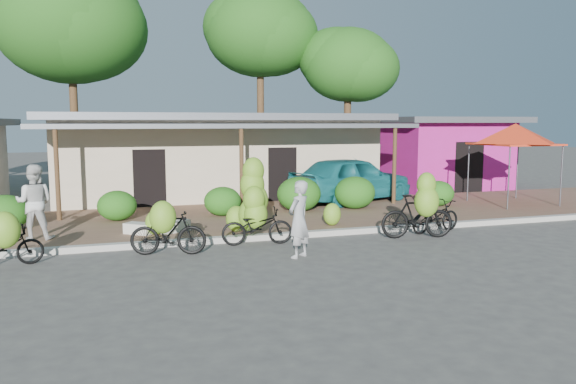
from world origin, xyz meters
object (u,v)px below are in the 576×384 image
object	(u,v)px
sack_near	(174,226)
tree_center_right	(256,31)
tree_far_center	(66,22)
bike_left	(167,230)
teal_van	(351,179)
bystander	(34,202)
red_canopy	(515,134)
bike_far_right	(435,216)
sack_far	(139,228)
bike_right	(419,211)
bike_center	(255,210)
bike_far_left	(2,244)
vendor	(299,219)
tree_near_right	(344,63)

from	to	relation	value
sack_near	tree_center_right	bearing A→B (deg)	66.36
tree_far_center	bike_left	world-z (taller)	tree_far_center
tree_center_right	teal_van	bearing A→B (deg)	-83.99
bystander	teal_van	world-z (taller)	bystander
tree_far_center	sack_near	size ratio (longest dim) A/B	11.85
red_canopy	bike_far_right	bearing A→B (deg)	-148.30
bike_far_right	sack_far	bearing A→B (deg)	64.89
bike_right	bike_far_right	bearing A→B (deg)	-41.93
tree_far_center	bike_center	xyz separation A→B (m)	(5.00, -14.34, -6.68)
bike_far_right	bystander	world-z (taller)	bystander
bike_far_left	sack_far	xyz separation A→B (m)	(2.86, 2.33, -0.27)
tree_far_center	teal_van	world-z (taller)	tree_far_center
red_canopy	bystander	xyz separation A→B (m)	(-15.58, -1.47, -1.55)
sack_near	vendor	size ratio (longest dim) A/B	0.49
tree_center_right	red_canopy	size ratio (longest dim) A/B	2.78
tree_center_right	bike_far_right	size ratio (longest dim) A/B	5.49
tree_near_right	teal_van	xyz separation A→B (m)	(-2.99, -7.61, -5.00)
red_canopy	sack_near	xyz separation A→B (m)	(-12.21, -1.56, -2.34)
bike_far_left	sack_far	bearing A→B (deg)	-66.56
bike_center	vendor	bearing A→B (deg)	-157.74
red_canopy	bike_center	world-z (taller)	red_canopy
bike_center	tree_center_right	bearing A→B (deg)	-8.90
tree_far_center	vendor	distance (m)	18.34
tree_center_right	bike_left	distance (m)	18.25
red_canopy	bystander	world-z (taller)	red_canopy
bike_center	tree_near_right	bearing A→B (deg)	-25.73
tree_center_right	bike_left	bearing A→B (deg)	-111.83
sack_far	teal_van	world-z (taller)	teal_van
tree_far_center	bike_far_left	world-z (taller)	tree_far_center
bike_far_right	sack_near	size ratio (longest dim) A/B	2.09
red_canopy	sack_far	size ratio (longest dim) A/B	4.67
bike_center	vendor	distance (m)	1.91
sack_far	teal_van	size ratio (longest dim) A/B	0.15
bike_far_left	bike_far_right	world-z (taller)	bike_far_left
bike_left	vendor	world-z (taller)	vendor
bike_right	teal_van	bearing A→B (deg)	3.47
tree_far_center	sack_near	world-z (taller)	tree_far_center
tree_far_center	tree_center_right	bearing A→B (deg)	3.18
bike_left	bike_center	world-z (taller)	bike_center
tree_center_right	bike_far_left	world-z (taller)	tree_center_right
sack_far	teal_van	distance (m)	8.68
tree_far_center	tree_center_right	size ratio (longest dim) A/B	1.03
bystander	bike_far_right	bearing A→B (deg)	-178.44
tree_center_right	bystander	bearing A→B (deg)	-124.77
sack_near	bystander	world-z (taller)	bystander
bike_center	sack_near	distance (m)	2.42
tree_far_center	sack_far	distance (m)	14.98
bike_far_right	sack_far	distance (m)	8.00
red_canopy	bystander	bearing A→B (deg)	-174.62
sack_far	bike_center	bearing A→B (deg)	-27.41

